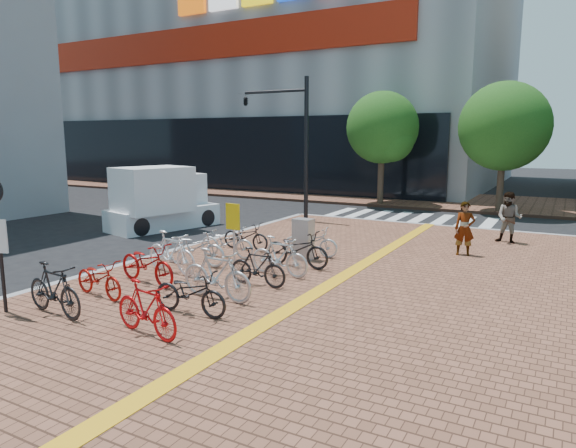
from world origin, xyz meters
The scene contains 27 objects.
ground centered at (0.00, 0.00, 0.00)m, with size 120.00×120.00×0.00m, color black.
tactile_strip centered at (2.00, -5.00, 0.16)m, with size 0.40×34.00×0.01m, color #EBA614.
kerb_north centered at (3.00, 12.00, 0.08)m, with size 14.00×0.25×0.15m, color gray.
far_sidewalk centered at (0.00, 21.00, 0.07)m, with size 70.00×8.00×0.15m, color brown.
department_store centered at (-15.99, 31.95, 13.98)m, with size 36.00×24.27×28.00m.
crosswalk centered at (0.50, 14.00, 0.01)m, with size 7.50×4.00×0.01m.
street_trees centered at (5.04, 17.45, 4.10)m, with size 16.20×4.60×6.35m.
bike_0 centered at (-1.94, -2.67, 0.69)m, with size 0.51×1.79×1.07m, color black.
bike_1 centered at (-2.14, -1.38, 0.58)m, with size 0.57×1.64×0.86m, color #A7130B.
bike_2 centered at (-1.95, -0.07, 0.66)m, with size 0.68×1.95×1.02m, color #9D0C0B.
bike_3 centered at (-2.10, 0.97, 0.71)m, with size 0.52×1.85×1.11m, color white.
bike_4 centered at (-2.10, 1.93, 0.66)m, with size 0.68×1.94×1.02m, color silver.
bike_5 centered at (-1.86, 3.13, 0.62)m, with size 0.62×1.77×0.93m, color silver.
bike_6 centered at (-1.97, 4.31, 0.59)m, with size 0.59×1.68×0.88m, color black.
bike_7 centered at (0.44, -2.57, 0.65)m, with size 0.47×1.68×1.01m, color #B80D10.
bike_8 centered at (0.40, -1.30, 0.61)m, with size 0.60×1.73×0.91m, color black.
bike_9 centered at (0.29, -0.27, 0.72)m, with size 0.53×1.89×1.13m, color #B6B6BB.
bike_10 centered at (0.51, 1.06, 0.61)m, with size 0.44×1.55×0.93m, color black.
bike_11 centered at (0.52, 2.11, 0.66)m, with size 0.48×1.71×1.03m, color silver.
bike_12 centered at (0.48, 3.16, 0.66)m, with size 0.67×1.93×1.01m, color black.
bike_13 centered at (0.25, 4.46, 0.59)m, with size 0.59×1.69×0.89m, color silver.
pedestrian_a centered at (4.25, 6.86, 0.97)m, with size 0.59×0.39×1.63m, color gray.
pedestrian_b centered at (5.23, 9.47, 1.02)m, with size 0.84×0.66×1.73m, color #4D5262.
utility_box centered at (0.23, 4.02, 0.75)m, with size 0.55×0.40×1.20m, color #B4B4B9.
yellow_sign centered at (-1.31, 2.68, 1.33)m, with size 0.46×0.12×1.71m.
traffic_light_pole centered at (-4.25, 10.30, 4.30)m, with size 3.23×1.24×6.01m.
box_truck centered at (-7.60, 6.61, 1.20)m, with size 2.94×4.73×2.54m.
Camera 1 is at (6.91, -9.06, 3.69)m, focal length 32.00 mm.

